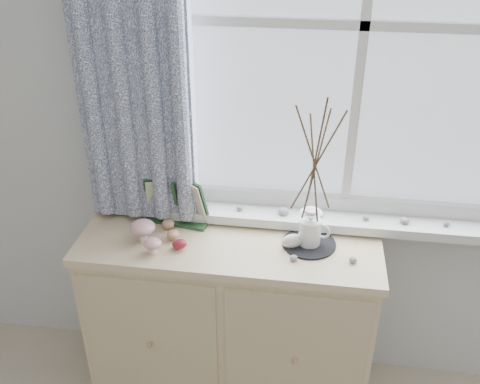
{
  "coord_description": "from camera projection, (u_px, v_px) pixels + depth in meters",
  "views": [
    {
      "loc": [
        0.15,
        0.03,
        2.07
      ],
      "look_at": [
        -0.1,
        1.7,
        1.1
      ],
      "focal_mm": 40.0,
      "sensor_mm": 36.0,
      "label": 1
    }
  ],
  "objects": [
    {
      "name": "crocheted_doily",
      "position": [
        309.0,
        244.0,
        2.09
      ],
      "size": [
        0.21,
        0.21,
        0.01
      ],
      "primitive_type": "cylinder",
      "color": "black",
      "rests_on": "sideboard"
    },
    {
      "name": "sideboard_pebbles",
      "position": [
        307.0,
        244.0,
        2.07
      ],
      "size": [
        0.33,
        0.23,
        0.02
      ],
      "color": "gray",
      "rests_on": "sideboard"
    },
    {
      "name": "songbird_figurine",
      "position": [
        293.0,
        240.0,
        2.06
      ],
      "size": [
        0.13,
        0.09,
        0.06
      ],
      "primitive_type": null,
      "rotation": [
        0.0,
        0.0,
        0.38
      ],
      "color": "white",
      "rests_on": "sideboard"
    },
    {
      "name": "sideboard",
      "position": [
        230.0,
        320.0,
        2.33
      ],
      "size": [
        1.2,
        0.45,
        0.85
      ],
      "color": "beige",
      "rests_on": "ground"
    },
    {
      "name": "toadstool_cluster",
      "position": [
        145.0,
        232.0,
        2.07
      ],
      "size": [
        0.14,
        0.15,
        0.09
      ],
      "color": "white",
      "rests_on": "sideboard"
    },
    {
      "name": "botanical_book",
      "position": [
        176.0,
        203.0,
        2.17
      ],
      "size": [
        0.31,
        0.17,
        0.21
      ],
      "primitive_type": null,
      "rotation": [
        0.0,
        0.0,
        -0.16
      ],
      "color": "#1E3F22",
      "rests_on": "sideboard"
    },
    {
      "name": "twig_pitcher",
      "position": [
        315.0,
        159.0,
        1.91
      ],
      "size": [
        0.28,
        0.28,
        0.65
      ],
      "rotation": [
        0.0,
        0.0,
        -0.26
      ],
      "color": "white",
      "rests_on": "crocheted_doily"
    },
    {
      "name": "wooden_eggs",
      "position": [
        174.0,
        234.0,
        2.11
      ],
      "size": [
        0.13,
        0.17,
        0.06
      ],
      "color": "tan",
      "rests_on": "sideboard"
    }
  ]
}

